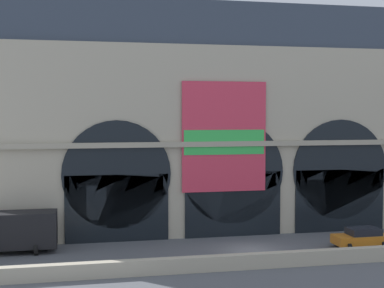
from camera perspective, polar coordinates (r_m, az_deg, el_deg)
ground_plane at (r=43.06m, az=6.20°, el=-11.05°), size 200.00×200.00×0.00m
quay_parapet_wall at (r=38.62m, az=8.39°, el=-11.96°), size 90.00×0.70×1.03m
station_building at (r=48.85m, az=3.63°, el=2.32°), size 41.74×5.27×20.26m
box_truck_west at (r=43.86m, az=-18.83°, el=-8.66°), size 7.50×2.91×3.12m
car_mideast at (r=45.60m, az=17.39°, el=-9.34°), size 4.40×2.22×1.55m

